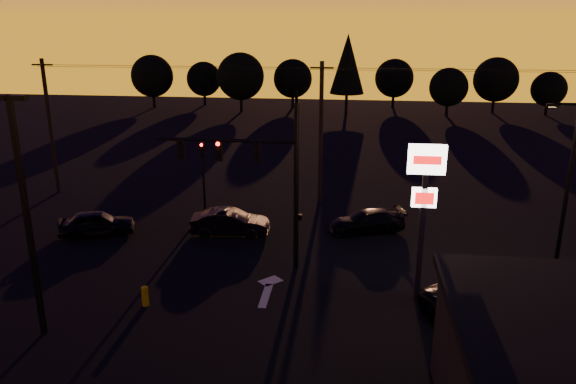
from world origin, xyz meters
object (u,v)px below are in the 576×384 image
(pylon_sign, at_px, (425,190))
(car_mid, at_px, (230,222))
(bollard, at_px, (145,296))
(car_right, at_px, (367,221))
(traffic_signal_mast, at_px, (262,168))
(streetlight, at_px, (567,180))
(suv_parked, at_px, (484,317))
(secondary_signal, at_px, (203,166))
(car_left, at_px, (97,223))
(parking_lot_light, at_px, (25,204))

(pylon_sign, height_order, car_mid, pylon_sign)
(bollard, distance_m, car_right, 13.41)
(traffic_signal_mast, xyz_separation_m, streetlight, (14.01, 1.51, -0.52))
(traffic_signal_mast, height_order, bollard, traffic_signal_mast)
(car_mid, bearing_deg, bollard, 164.01)
(traffic_signal_mast, relative_size, suv_parked, 1.63)
(streetlight, distance_m, bollard, 19.66)
(car_mid, bearing_deg, secondary_signal, 29.87)
(traffic_signal_mast, relative_size, pylon_sign, 1.26)
(streetlight, distance_m, car_right, 10.35)
(secondary_signal, bearing_deg, streetlight, -17.56)
(secondary_signal, relative_size, bollard, 5.13)
(car_left, bearing_deg, bollard, -163.72)
(car_left, relative_size, car_right, 0.95)
(traffic_signal_mast, height_order, streetlight, traffic_signal_mast)
(streetlight, height_order, car_left, streetlight)
(streetlight, relative_size, car_right, 1.88)
(pylon_sign, distance_m, bollard, 12.40)
(traffic_signal_mast, height_order, pylon_sign, traffic_signal_mast)
(car_left, relative_size, car_mid, 0.94)
(traffic_signal_mast, xyz_separation_m, car_left, (-9.77, 2.88, -4.25))
(pylon_sign, distance_m, car_right, 8.98)
(secondary_signal, relative_size, streetlight, 0.54)
(car_mid, relative_size, suv_parked, 0.81)
(suv_parked, bearing_deg, car_left, 123.01)
(car_mid, bearing_deg, parking_lot_light, 151.95)
(car_left, bearing_deg, traffic_signal_mast, -126.94)
(secondary_signal, distance_m, car_left, 7.05)
(car_left, height_order, car_right, car_left)
(suv_parked, bearing_deg, secondary_signal, 104.16)
(car_right, relative_size, suv_parked, 0.81)
(parking_lot_light, distance_m, bollard, 6.29)
(pylon_sign, relative_size, car_mid, 1.58)
(secondary_signal, xyz_separation_m, bollard, (0.60, -11.94, -2.44))
(pylon_sign, bearing_deg, parking_lot_light, -162.77)
(parking_lot_light, bearing_deg, car_mid, 65.45)
(pylon_sign, height_order, bollard, pylon_sign)
(bollard, bearing_deg, car_right, 45.55)
(pylon_sign, xyz_separation_m, streetlight, (6.91, 4.00, -0.49))
(traffic_signal_mast, distance_m, bollard, 7.65)
(secondary_signal, distance_m, bollard, 12.20)
(streetlight, bearing_deg, traffic_signal_mast, -173.86)
(parking_lot_light, relative_size, streetlight, 1.14)
(car_right, bearing_deg, pylon_sign, -4.02)
(traffic_signal_mast, distance_m, car_right, 8.42)
(parking_lot_light, bearing_deg, streetlight, 21.65)
(car_left, relative_size, suv_parked, 0.77)
(pylon_sign, xyz_separation_m, car_left, (-16.87, 5.38, -4.22))
(traffic_signal_mast, distance_m, pylon_sign, 7.52)
(streetlight, height_order, car_right, streetlight)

